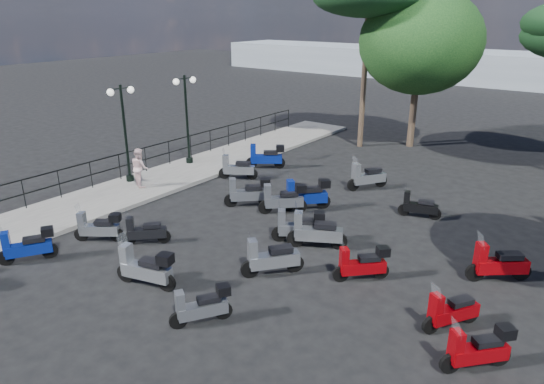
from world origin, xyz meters
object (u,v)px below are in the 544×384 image
Objects in this scene: lamp_post_1 at (125,128)px; scooter_8 at (145,232)px; scooter_21 at (271,259)px; scooter_31 at (283,199)px; scooter_3 at (99,228)px; scooter_28 at (498,264)px; scooter_22 at (362,264)px; scooter_16 at (316,232)px; pedestrian_far at (140,167)px; scooter_2 at (28,246)px; scooter_4 at (237,169)px; scooter_15 at (299,227)px; scooter_23 at (419,207)px; lamp_post_2 at (187,114)px; scooter_9 at (146,268)px; scooter_27 at (451,312)px; scooter_5 at (266,157)px; scooter_11 at (367,177)px; scooter_17 at (307,195)px; broadleaf_tree at (420,42)px; scooter_14 at (202,307)px; scooter_10 at (248,193)px; scooter_26 at (478,350)px.

lamp_post_1 is 3.39× the size of scooter_8.
scooter_21 is 4.40m from scooter_31.
scooter_3 is 11.79m from scooter_28.
scooter_16 is at bearing 21.08° from scooter_22.
lamp_post_1 is 2.53× the size of pedestrian_far.
scooter_2 is 0.96× the size of scooter_4.
scooter_23 is (2.26, 4.15, -0.10)m from scooter_15.
lamp_post_2 reaches higher than scooter_21.
scooter_9 reaches higher than scooter_27.
scooter_11 is at bearing -123.90° from scooter_5.
pedestrian_far is 1.05× the size of scooter_15.
pedestrian_far is 1.09× the size of scooter_28.
lamp_post_2 reaches higher than scooter_17.
scooter_3 is 0.17× the size of broadleaf_tree.
scooter_23 is (-0.40, 5.05, -0.06)m from scooter_22.
scooter_21 is at bearing -24.90° from lamp_post_2.
scooter_11 is at bearing 21.65° from lamp_post_2.
scooter_22 is (11.34, -4.44, -1.99)m from lamp_post_2.
scooter_21 is at bearing -57.97° from scooter_9.
scooter_8 is (4.12, -3.13, -0.53)m from pedestrian_far.
scooter_17 is at bearing 41.20° from scooter_28.
scooter_9 is 6.23m from scooter_31.
scooter_17 reaches higher than scooter_3.
lamp_post_2 is at bearing -41.11° from scooter_2.
scooter_4 is 1.21× the size of scooter_22.
scooter_21 is (9.22, -5.71, -1.97)m from lamp_post_2.
scooter_22 is at bearing -105.12° from scooter_3.
scooter_23 is 1.04× the size of scooter_31.
scooter_4 is 10.40m from scooter_14.
scooter_11 is at bearing -66.23° from scooter_8.
scooter_16 is 1.33× the size of scooter_22.
lamp_post_2 is 15.01m from scooter_27.
lamp_post_1 reaches higher than scooter_17.
scooter_14 is 1.06× the size of scooter_22.
scooter_2 is at bearing 40.35° from scooter_14.
scooter_11 reaches higher than scooter_3.
scooter_2 is 1.08× the size of scooter_3.
broadleaf_tree is at bearing -43.63° from scooter_31.
scooter_10 is (4.66, 1.25, -0.41)m from pedestrian_far.
scooter_10 is 1.11× the size of scooter_26.
scooter_5 is at bearing 6.92° from scooter_26.
scooter_9 is 1.18× the size of scooter_21.
scooter_17 is at bearing -29.68° from scooter_21.
scooter_16 is 14.34m from broadleaf_tree.
lamp_post_2 is 8.42m from scooter_3.
scooter_15 is 2.38m from scooter_31.
scooter_28 is at bearing 9.20° from lamp_post_1.
scooter_2 is 1.04× the size of scooter_27.
scooter_8 is 0.84× the size of scooter_31.
scooter_4 is at bearing -21.43° from scooter_14.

